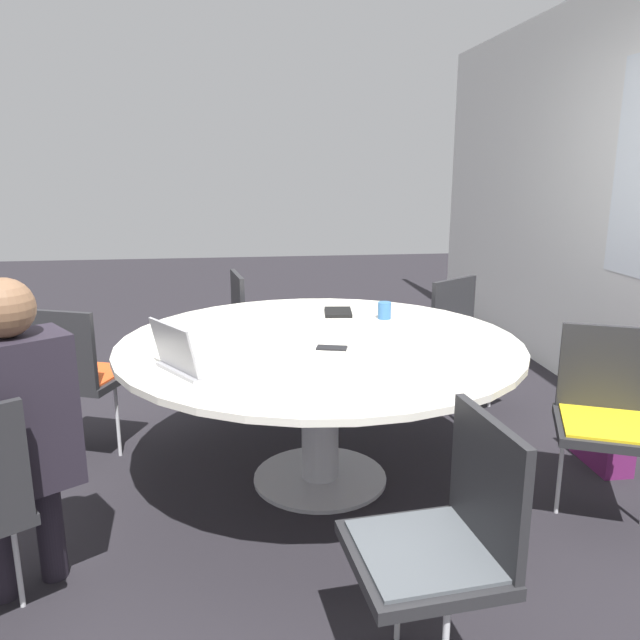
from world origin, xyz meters
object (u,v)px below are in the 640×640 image
object	(u,v)px
chair_4	(257,323)
coffee_cup	(384,310)
person_0	(17,420)
laptop	(189,359)
cell_phone	(332,348)
spiral_notebook	(338,312)
handbag	(602,440)
chair_2	(608,408)
chair_3	(469,335)
chair_5	(76,369)
chair_1	(445,532)

from	to	relation	value
chair_4	coffee_cup	world-z (taller)	chair_4
person_0	coffee_cup	xyz separation A→B (m)	(-1.14, 1.56, 0.08)
laptop	cell_phone	distance (m)	0.67
person_0	coffee_cup	bearing A→B (deg)	2.31
coffee_cup	spiral_notebook	bearing A→B (deg)	-121.42
handbag	chair_2	bearing A→B (deg)	-32.56
chair_4	coffee_cup	bearing A→B (deg)	27.81
coffee_cup	cell_phone	world-z (taller)	coffee_cup
chair_3	chair_5	xyz separation A→B (m)	(0.39, -2.31, 0.00)
chair_3	laptop	world-z (taller)	laptop
chair_1	handbag	world-z (taller)	chair_1
coffee_cup	cell_phone	distance (m)	0.65
chair_3	chair_4	size ratio (longest dim) A/B	1.00
chair_5	laptop	size ratio (longest dim) A/B	2.15
chair_4	coffee_cup	size ratio (longest dim) A/B	9.25
chair_2	handbag	world-z (taller)	chair_2
chair_3	person_0	distance (m)	2.70
person_0	laptop	size ratio (longest dim) A/B	3.03
chair_4	spiral_notebook	distance (m)	0.91
chair_4	spiral_notebook	size ratio (longest dim) A/B	3.80
chair_4	chair_5	xyz separation A→B (m)	(0.88, -0.98, 0.00)
chair_2	laptop	distance (m)	1.85
chair_4	person_0	world-z (taller)	person_0
chair_2	person_0	distance (m)	2.41
chair_5	spiral_notebook	xyz separation A→B (m)	(-0.12, 1.43, 0.24)
laptop	handbag	distance (m)	2.23
handbag	cell_phone	bearing A→B (deg)	-85.04
spiral_notebook	chair_1	bearing A→B (deg)	1.06
person_0	coffee_cup	size ratio (longest dim) A/B	13.03
chair_1	cell_phone	size ratio (longest dim) A/B	5.57
chair_3	chair_4	bearing A→B (deg)	-54.61
chair_1	person_0	size ratio (longest dim) A/B	0.71
chair_1	cell_phone	bearing A→B (deg)	2.36
person_0	spiral_notebook	distance (m)	1.84
laptop	handbag	world-z (taller)	laptop
chair_1	handbag	distance (m)	1.87
chair_2	laptop	size ratio (longest dim) A/B	2.15
chair_1	coffee_cup	size ratio (longest dim) A/B	9.25
chair_4	handbag	world-z (taller)	chair_4
chair_5	laptop	xyz separation A→B (m)	(0.80, 0.67, 0.28)
chair_4	person_0	size ratio (longest dim) A/B	0.71
cell_phone	handbag	xyz separation A→B (m)	(-0.13, 1.48, -0.60)
chair_2	chair_5	xyz separation A→B (m)	(-0.87, -2.49, 0.00)
chair_1	person_0	distance (m)	1.48
chair_1	handbag	xyz separation A→B (m)	(-1.28, 1.31, -0.37)
chair_2	coffee_cup	world-z (taller)	chair_2
chair_1	chair_5	world-z (taller)	same
chair_2	chair_5	size ratio (longest dim) A/B	1.00
person_0	laptop	distance (m)	0.67
chair_3	chair_4	world-z (taller)	same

